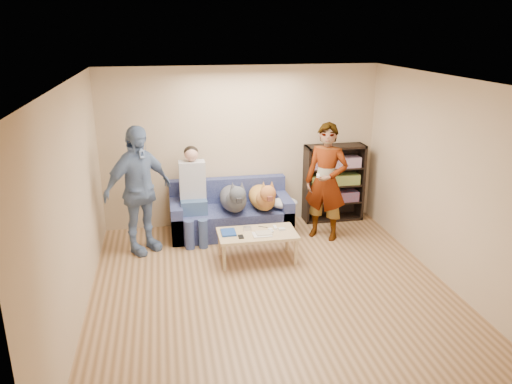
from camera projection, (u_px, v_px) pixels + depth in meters
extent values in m
plane|color=brown|center=(274.00, 294.00, 6.20)|extent=(5.00, 5.00, 0.00)
plane|color=white|center=(277.00, 82.00, 5.38)|extent=(5.00, 5.00, 0.00)
plane|color=tan|center=(241.00, 147.00, 8.12)|extent=(4.50, 0.00, 4.50)
plane|color=tan|center=(355.00, 309.00, 3.46)|extent=(4.50, 0.00, 4.50)
plane|color=tan|center=(72.00, 208.00, 5.39)|extent=(0.00, 5.00, 5.00)
plane|color=tan|center=(452.00, 185.00, 6.19)|extent=(0.00, 5.00, 5.00)
ellipsoid|color=#B2B1B6|center=(284.00, 203.00, 7.90)|extent=(0.44, 0.37, 0.15)
imported|color=gray|center=(326.00, 182.00, 7.62)|extent=(0.79, 0.74, 1.81)
imported|color=#6B88AB|center=(138.00, 190.00, 7.12)|extent=(1.16, 1.02, 1.88)
cube|color=white|center=(318.00, 176.00, 7.34)|extent=(0.07, 0.13, 0.03)
cube|color=navy|center=(228.00, 232.00, 6.96)|extent=(0.20, 0.26, 0.03)
cube|color=silver|center=(262.00, 235.00, 6.90)|extent=(0.26, 0.20, 0.02)
cube|color=#BCAE96|center=(264.00, 233.00, 6.92)|extent=(0.22, 0.17, 0.01)
cube|color=#B7B7BC|center=(247.00, 228.00, 7.07)|extent=(0.11, 0.06, 0.05)
cube|color=white|center=(275.00, 227.00, 7.13)|extent=(0.04, 0.13, 0.03)
cube|color=silver|center=(282.00, 229.00, 7.07)|extent=(0.09, 0.06, 0.03)
cylinder|color=silver|center=(271.00, 231.00, 7.00)|extent=(0.07, 0.07, 0.02)
cylinder|color=white|center=(270.00, 229.00, 7.08)|extent=(0.07, 0.07, 0.02)
cylinder|color=gold|center=(258.00, 237.00, 6.83)|extent=(0.13, 0.06, 0.01)
cylinder|color=black|center=(263.00, 227.00, 7.18)|extent=(0.13, 0.08, 0.01)
cube|color=black|center=(241.00, 237.00, 6.83)|extent=(0.07, 0.12, 0.02)
cube|color=#515B93|center=(231.00, 220.00, 8.00)|extent=(1.90, 0.85, 0.42)
cube|color=#515B93|center=(228.00, 190.00, 8.18)|extent=(1.90, 0.18, 0.40)
cube|color=#515B93|center=(177.00, 219.00, 7.82)|extent=(0.18, 0.85, 0.58)
cube|color=#515B93|center=(283.00, 212.00, 8.13)|extent=(0.18, 0.85, 0.58)
cube|color=#3A5980|center=(194.00, 205.00, 7.72)|extent=(0.40, 0.38, 0.22)
cylinder|color=#3B4483|center=(190.00, 236.00, 7.41)|extent=(0.14, 0.14, 0.47)
cylinder|color=#3B4582|center=(203.00, 235.00, 7.45)|extent=(0.14, 0.14, 0.47)
cube|color=silver|center=(192.00, 180.00, 7.69)|extent=(0.40, 0.24, 0.58)
sphere|color=tan|center=(191.00, 154.00, 7.57)|extent=(0.21, 0.21, 0.21)
ellipsoid|color=black|center=(191.00, 152.00, 7.58)|extent=(0.22, 0.22, 0.19)
ellipsoid|color=#4F505A|center=(233.00, 198.00, 7.83)|extent=(0.41, 0.86, 0.36)
sphere|color=#51545B|center=(236.00, 200.00, 7.50)|extent=(0.31, 0.31, 0.31)
sphere|color=#4A4D53|center=(238.00, 195.00, 7.29)|extent=(0.25, 0.25, 0.25)
cube|color=black|center=(239.00, 200.00, 7.19)|extent=(0.08, 0.12, 0.07)
cone|color=#4C4E56|center=(233.00, 186.00, 7.26)|extent=(0.08, 0.08, 0.12)
cone|color=#4F515A|center=(242.00, 185.00, 7.28)|extent=(0.08, 0.08, 0.12)
cylinder|color=#4F505A|center=(229.00, 192.00, 8.24)|extent=(0.05, 0.28, 0.16)
ellipsoid|color=gold|center=(262.00, 197.00, 7.90)|extent=(0.40, 0.83, 0.34)
sphere|color=#BB6A39|center=(266.00, 199.00, 7.59)|extent=(0.30, 0.30, 0.30)
sphere|color=#AD6234|center=(268.00, 193.00, 7.40)|extent=(0.24, 0.24, 0.24)
cube|color=brown|center=(270.00, 198.00, 7.30)|extent=(0.08, 0.11, 0.07)
cone|color=#BC8939|center=(264.00, 185.00, 7.37)|extent=(0.08, 0.08, 0.11)
cone|color=#A96C33|center=(272.00, 185.00, 7.39)|extent=(0.08, 0.08, 0.11)
cylinder|color=#B05A35|center=(257.00, 192.00, 8.27)|extent=(0.05, 0.27, 0.16)
cube|color=#D7C484|center=(257.00, 234.00, 6.99)|extent=(1.10, 0.60, 0.04)
cylinder|color=tan|center=(224.00, 258.00, 6.74)|extent=(0.05, 0.05, 0.38)
cylinder|color=tan|center=(296.00, 252.00, 6.92)|extent=(0.05, 0.05, 0.38)
cylinder|color=tan|center=(220.00, 243.00, 7.21)|extent=(0.05, 0.05, 0.38)
cylinder|color=tan|center=(287.00, 238.00, 7.38)|extent=(0.05, 0.05, 0.38)
cube|color=black|center=(306.00, 185.00, 8.35)|extent=(0.04, 0.34, 1.30)
cube|color=black|center=(360.00, 181.00, 8.51)|extent=(0.04, 0.34, 1.30)
cube|color=black|center=(336.00, 147.00, 8.23)|extent=(1.00, 0.34, 0.04)
cube|color=black|center=(332.00, 218.00, 8.63)|extent=(1.00, 0.34, 0.04)
cube|color=black|center=(331.00, 180.00, 8.58)|extent=(1.00, 0.02, 1.30)
cube|color=black|center=(333.00, 201.00, 8.53)|extent=(0.94, 0.32, 0.03)
cube|color=black|center=(334.00, 185.00, 8.44)|extent=(0.94, 0.32, 0.02)
cube|color=black|center=(334.00, 168.00, 8.35)|extent=(0.94, 0.32, 0.02)
cube|color=#B23333|center=(333.00, 196.00, 8.49)|extent=(0.84, 0.24, 0.17)
cube|color=gold|center=(334.00, 179.00, 8.39)|extent=(0.84, 0.24, 0.17)
cube|color=#994C99|center=(335.00, 162.00, 8.30)|extent=(0.84, 0.24, 0.17)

